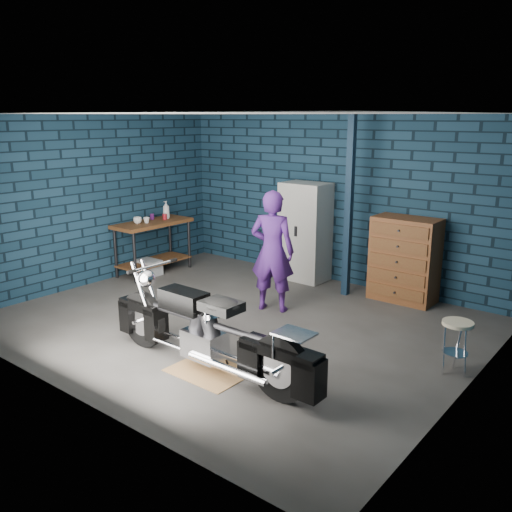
{
  "coord_description": "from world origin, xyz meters",
  "views": [
    {
      "loc": [
        4.43,
        -5.13,
        2.67
      ],
      "look_at": [
        0.1,
        0.3,
        0.87
      ],
      "focal_mm": 38.0,
      "sensor_mm": 36.0,
      "label": 1
    }
  ],
  "objects_px": {
    "workbench": "(154,247)",
    "motorcycle": "(208,326)",
    "locker": "(305,232)",
    "tool_chest": "(404,260)",
    "person": "(272,251)",
    "shop_stool": "(456,348)",
    "storage_bin": "(149,267)"
  },
  "relations": [
    {
      "from": "workbench",
      "to": "motorcycle",
      "type": "xyz_separation_m",
      "value": [
        3.39,
        -2.19,
        0.07
      ]
    },
    {
      "from": "tool_chest",
      "to": "workbench",
      "type": "bearing_deg",
      "value": -162.0
    },
    {
      "from": "locker",
      "to": "shop_stool",
      "type": "height_order",
      "value": "locker"
    },
    {
      "from": "storage_bin",
      "to": "tool_chest",
      "type": "relative_size",
      "value": 0.33
    },
    {
      "from": "locker",
      "to": "tool_chest",
      "type": "bearing_deg",
      "value": 0.0
    },
    {
      "from": "workbench",
      "to": "person",
      "type": "xyz_separation_m",
      "value": [
        2.75,
        -0.22,
        0.4
      ]
    },
    {
      "from": "tool_chest",
      "to": "shop_stool",
      "type": "distance_m",
      "value": 2.4
    },
    {
      "from": "workbench",
      "to": "shop_stool",
      "type": "xyz_separation_m",
      "value": [
        5.46,
        -0.58,
        -0.16
      ]
    },
    {
      "from": "person",
      "to": "locker",
      "type": "height_order",
      "value": "person"
    },
    {
      "from": "locker",
      "to": "storage_bin",
      "type": "bearing_deg",
      "value": -147.15
    },
    {
      "from": "tool_chest",
      "to": "person",
      "type": "bearing_deg",
      "value": -129.99
    },
    {
      "from": "storage_bin",
      "to": "locker",
      "type": "xyz_separation_m",
      "value": [
        2.26,
        1.46,
        0.68
      ]
    },
    {
      "from": "workbench",
      "to": "motorcycle",
      "type": "distance_m",
      "value": 4.04
    },
    {
      "from": "storage_bin",
      "to": "shop_stool",
      "type": "distance_m",
      "value": 5.46
    },
    {
      "from": "storage_bin",
      "to": "tool_chest",
      "type": "bearing_deg",
      "value": 19.97
    },
    {
      "from": "storage_bin",
      "to": "locker",
      "type": "distance_m",
      "value": 2.77
    },
    {
      "from": "workbench",
      "to": "person",
      "type": "relative_size",
      "value": 0.82
    },
    {
      "from": "workbench",
      "to": "tool_chest",
      "type": "relative_size",
      "value": 1.12
    },
    {
      "from": "workbench",
      "to": "shop_stool",
      "type": "relative_size",
      "value": 2.38
    },
    {
      "from": "workbench",
      "to": "locker",
      "type": "distance_m",
      "value": 2.65
    },
    {
      "from": "motorcycle",
      "to": "locker",
      "type": "relative_size",
      "value": 1.47
    },
    {
      "from": "person",
      "to": "storage_bin",
      "type": "xyz_separation_m",
      "value": [
        -2.73,
        0.07,
        -0.72
      ]
    },
    {
      "from": "workbench",
      "to": "locker",
      "type": "relative_size",
      "value": 0.86
    },
    {
      "from": "storage_bin",
      "to": "workbench",
      "type": "bearing_deg",
      "value": 97.72
    },
    {
      "from": "workbench",
      "to": "locker",
      "type": "height_order",
      "value": "locker"
    },
    {
      "from": "workbench",
      "to": "locker",
      "type": "bearing_deg",
      "value": 29.9
    },
    {
      "from": "locker",
      "to": "shop_stool",
      "type": "xyz_separation_m",
      "value": [
        3.18,
        -1.89,
        -0.52
      ]
    },
    {
      "from": "workbench",
      "to": "shop_stool",
      "type": "distance_m",
      "value": 5.49
    },
    {
      "from": "motorcycle",
      "to": "shop_stool",
      "type": "relative_size",
      "value": 4.08
    },
    {
      "from": "person",
      "to": "tool_chest",
      "type": "relative_size",
      "value": 1.36
    },
    {
      "from": "person",
      "to": "tool_chest",
      "type": "distance_m",
      "value": 2.01
    },
    {
      "from": "person",
      "to": "locker",
      "type": "distance_m",
      "value": 1.6
    }
  ]
}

